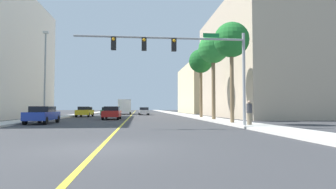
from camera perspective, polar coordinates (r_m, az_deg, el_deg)
The scene contains 18 objects.
ground at distance 51.50m, azimuth -7.40°, elevation -4.12°, with size 192.00×192.00×0.00m, color #38383A.
sidewalk_left at distance 52.53m, azimuth -17.45°, elevation -3.91°, with size 2.54×168.00×0.15m, color beige.
sidewalk_right at distance 52.08m, azimuth 2.75°, elevation -4.04°, with size 2.54×168.00×0.15m, color beige.
lane_marking_center at distance 51.50m, azimuth -7.40°, elevation -4.12°, with size 0.16×144.00×0.01m, color yellow.
building_right_near at distance 43.77m, azimuth 21.29°, elevation 5.99°, with size 17.44×24.01×15.55m, color tan.
building_right_far at distance 70.85m, azimuth 10.08°, elevation 0.96°, with size 16.75×23.80×11.51m, color beige.
traffic_signal_mast at distance 18.63m, azimuth 3.86°, elevation 8.13°, with size 11.24×0.36×6.20m.
street_lamp at distance 31.67m, azimuth -23.75°, elevation 4.44°, with size 0.56×0.28×9.09m.
palm_near at distance 23.31m, azimuth 12.78°, elevation 10.60°, with size 2.81×2.81×8.00m.
palm_mid at distance 29.35m, azimuth 9.18°, elevation 8.96°, with size 3.02×3.02×8.73m.
palm_far at distance 35.32m, azimuth 6.71°, elevation 6.61°, with size 2.97×2.97×8.47m.
car_silver at distance 50.53m, azimuth -4.96°, elevation -3.35°, with size 1.90×4.58×1.36m.
car_green at distance 49.38m, azimuth -12.18°, elevation -3.32°, with size 1.95×4.50×1.38m.
car_red at distance 32.10m, azimuth -11.34°, elevation -3.65°, with size 1.85×4.38×1.45m.
car_blue at distance 25.43m, azimuth -24.18°, elevation -3.74°, with size 1.78×4.42×1.43m.
car_yellow at distance 41.65m, azimuth -16.57°, elevation -3.33°, with size 1.94×4.12×1.46m.
delivery_truck at distance 56.44m, azimuth -8.76°, elevation -2.41°, with size 2.65×8.84×2.85m.
pedestrian at distance 20.14m, azimuth 16.22°, elevation -3.56°, with size 0.38×0.38×1.68m.
Camera 1 is at (1.28, -9.47, 1.34)m, focal length 29.94 mm.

